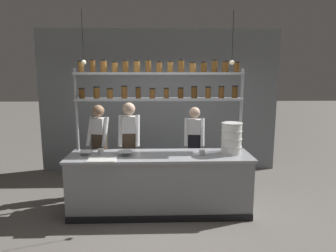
{
  "coord_description": "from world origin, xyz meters",
  "views": [
    {
      "loc": [
        -0.01,
        -4.44,
        2.12
      ],
      "look_at": [
        0.13,
        0.2,
        1.33
      ],
      "focal_mm": 32.0,
      "sensor_mm": 36.0,
      "label": 1
    }
  ],
  "objects": [
    {
      "name": "prep_bowl_near_left",
      "position": [
        -0.52,
        -0.02,
        0.95
      ],
      "size": [
        0.23,
        0.23,
        0.06
      ],
      "color": "#B2B7BC",
      "rests_on": "prep_counter"
    },
    {
      "name": "chef_right",
      "position": [
        0.63,
        0.82,
        0.89
      ],
      "size": [
        0.38,
        0.3,
        1.56
      ],
      "rotation": [
        0.0,
        0.0,
        -0.11
      ],
      "color": "black",
      "rests_on": "ground_plane"
    },
    {
      "name": "ground_plane",
      "position": [
        0.0,
        0.0,
        0.0
      ],
      "size": [
        40.0,
        40.0,
        0.0
      ],
      "primitive_type": "plane",
      "color": "slate"
    },
    {
      "name": "spice_shelf_unit",
      "position": [
        0.0,
        0.33,
        1.93
      ],
      "size": [
        2.68,
        0.28,
        2.36
      ],
      "color": "#999BA0",
      "rests_on": "ground_plane"
    },
    {
      "name": "back_wall",
      "position": [
        0.0,
        2.15,
        1.54
      ],
      "size": [
        5.2,
        0.12,
        3.09
      ],
      "primitive_type": "cube",
      "color": "gray",
      "rests_on": "ground_plane"
    },
    {
      "name": "container_stack",
      "position": [
        1.11,
        0.03,
        1.16
      ],
      "size": [
        0.32,
        0.32,
        0.49
      ],
      "color": "white",
      "rests_on": "prep_counter"
    },
    {
      "name": "prep_bowl_center_front",
      "position": [
        -1.12,
        0.02,
        0.95
      ],
      "size": [
        0.2,
        0.2,
        0.06
      ],
      "color": "white",
      "rests_on": "prep_counter"
    },
    {
      "name": "cutting_board",
      "position": [
        -0.82,
        -0.3,
        0.93
      ],
      "size": [
        0.4,
        0.26,
        0.02
      ],
      "color": "silver",
      "rests_on": "prep_counter"
    },
    {
      "name": "chef_center",
      "position": [
        -0.51,
        0.59,
        0.96
      ],
      "size": [
        0.36,
        0.29,
        1.67
      ],
      "rotation": [
        0.0,
        0.0,
        0.01
      ],
      "color": "black",
      "rests_on": "ground_plane"
    },
    {
      "name": "serving_cup_front",
      "position": [
        0.64,
        -0.05,
        0.96
      ],
      "size": [
        0.09,
        0.09,
        0.08
      ],
      "color": "#B2B7BC",
      "rests_on": "prep_counter"
    },
    {
      "name": "prep_counter",
      "position": [
        0.0,
        -0.0,
        0.46
      ],
      "size": [
        2.8,
        0.76,
        0.92
      ],
      "color": "gray",
      "rests_on": "ground_plane"
    },
    {
      "name": "chef_left",
      "position": [
        -1.05,
        0.71,
        0.93
      ],
      "size": [
        0.41,
        0.34,
        1.62
      ],
      "rotation": [
        0.0,
        0.0,
        -0.27
      ],
      "color": "black",
      "rests_on": "ground_plane"
    },
    {
      "name": "serving_cup_by_board",
      "position": [
        -0.91,
        0.07,
        0.96
      ],
      "size": [
        0.09,
        0.09,
        0.08
      ],
      "color": "silver",
      "rests_on": "prep_counter"
    },
    {
      "name": "pendant_light_row",
      "position": [
        -0.01,
        0.0,
        2.35
      ],
      "size": [
        2.22,
        0.07,
        0.77
      ],
      "color": "black"
    }
  ]
}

